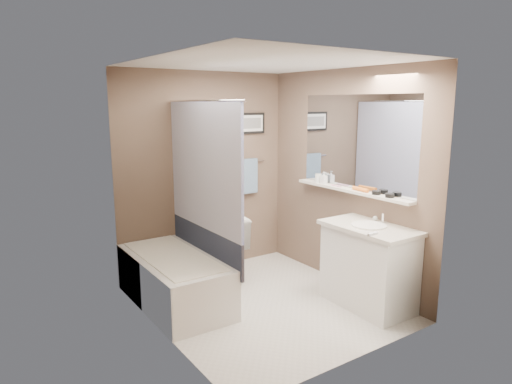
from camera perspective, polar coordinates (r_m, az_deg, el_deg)
ground at (r=4.83m, az=1.03°, el=-13.80°), size 2.50×2.50×0.00m
ceiling at (r=4.39m, az=1.14°, el=15.62°), size 2.20×2.50×0.04m
wall_back at (r=5.49m, az=-6.36°, el=2.31°), size 2.20×0.04×2.40m
wall_front at (r=3.55m, az=12.66°, el=-2.76°), size 2.20×0.04×2.40m
wall_left at (r=3.95m, az=-11.81°, el=-1.34°), size 0.04×2.50×2.40m
wall_right at (r=5.15m, az=10.93°, el=1.59°), size 0.04×2.50×2.40m
tile_surround at (r=4.44m, az=-14.34°, el=-2.71°), size 0.02×1.55×2.00m
curtain_rod at (r=4.60m, az=-6.72°, el=11.23°), size 0.02×1.55×0.02m
curtain_upper at (r=4.64m, az=-6.54°, el=3.18°), size 0.03×1.45×1.28m
curtain_lower at (r=4.82m, az=-6.32°, el=-6.51°), size 0.03×1.45×0.36m
mirror at (r=5.00m, az=12.41°, el=6.10°), size 0.02×1.60×1.00m
shelf at (r=5.03m, az=11.74°, el=0.18°), size 0.12×1.60×0.03m
towel_bar at (r=5.74m, az=-1.46°, el=3.76°), size 0.60×0.02×0.02m
towel at (r=5.75m, az=-1.34°, el=1.96°), size 0.34×0.05×0.44m
art_frame at (r=5.72m, az=-1.57°, el=8.56°), size 0.62×0.02×0.26m
art_mat at (r=5.70m, az=-1.50°, el=8.55°), size 0.56×0.00×0.20m
art_image at (r=5.70m, az=-1.48°, el=8.55°), size 0.50×0.00×0.13m
door at (r=4.00m, az=18.08°, el=-4.43°), size 0.80×0.02×2.00m
door_handle at (r=3.79m, az=14.38°, el=-5.11°), size 0.10×0.02×0.02m
bathtub at (r=4.84m, az=-10.27°, el=-10.73°), size 0.71×1.50×0.50m
tub_rim at (r=4.75m, az=-10.37°, el=-7.92°), size 0.56×1.36×0.02m
toilet at (r=5.39m, az=-4.31°, el=-6.65°), size 0.57×0.84×0.79m
vanity at (r=4.79m, az=13.87°, el=-9.20°), size 0.53×0.92×0.80m
countertop at (r=4.65m, az=14.02°, el=-4.37°), size 0.54×0.96×0.04m
sink_basin at (r=4.64m, az=13.96°, el=-4.05°), size 0.34×0.34×0.01m
faucet_spout at (r=4.77m, az=15.59°, el=-3.18°), size 0.02×0.02×0.10m
faucet_knob at (r=4.84m, az=14.67°, el=-3.18°), size 0.05×0.05×0.05m
candle_bowl_near at (r=4.69m, az=16.38°, el=-0.42°), size 0.09×0.09×0.04m
candle_bowl_far at (r=4.79m, az=14.80°, el=-0.08°), size 0.09×0.09×0.04m
hair_brush_front at (r=4.93m, az=12.92°, el=0.35°), size 0.05×0.22×0.04m
pink_comb at (r=5.19m, az=9.95°, el=0.78°), size 0.04×0.16×0.01m
glass_jar at (r=5.39m, az=7.81°, el=1.73°), size 0.08×0.08×0.10m
soap_bottle at (r=5.32m, az=8.48°, el=1.79°), size 0.07×0.07×0.14m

